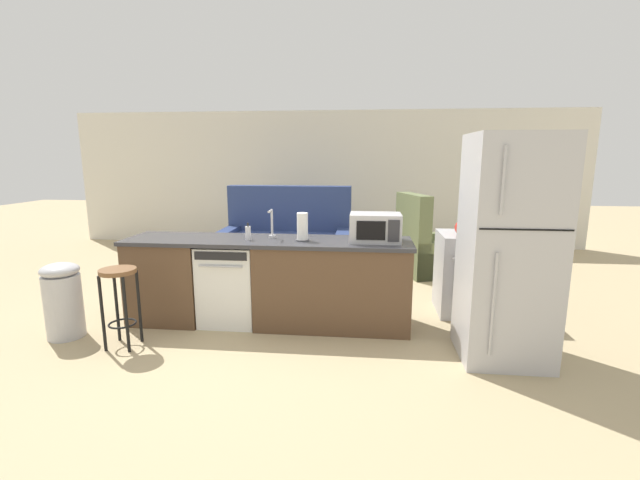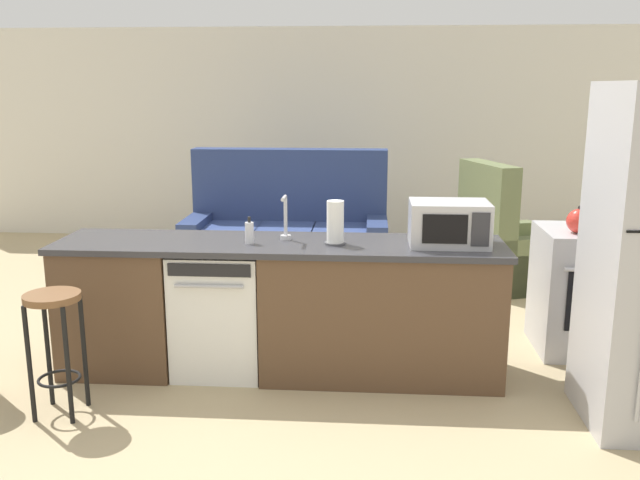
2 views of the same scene
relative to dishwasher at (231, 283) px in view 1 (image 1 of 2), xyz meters
name	(u,v)px [view 1 (image 1 of 2)]	position (x,y,z in m)	size (l,w,h in m)	color
ground_plane	(256,321)	(0.25, 0.00, -0.42)	(24.00, 24.00, 0.00)	tan
wall_back	(323,179)	(0.55, 4.20, 0.88)	(10.00, 0.06, 2.60)	silver
kitchen_counter	(277,284)	(0.49, 0.00, 0.00)	(2.94, 0.66, 0.90)	brown
dishwasher	(231,283)	(0.00, 0.00, 0.00)	(0.58, 0.61, 0.84)	white
stove_range	(473,273)	(2.60, 0.55, 0.03)	(0.76, 0.68, 0.90)	#B7B7BC
refrigerator	(508,250)	(2.60, -0.55, 0.54)	(0.72, 0.73, 1.92)	#B7B7BC
microwave	(375,228)	(1.50, 0.00, 0.62)	(0.50, 0.37, 0.28)	#B7B7BC
sink_faucet	(272,226)	(0.44, 0.06, 0.61)	(0.07, 0.18, 0.30)	silver
paper_towel_roll	(302,227)	(0.77, -0.03, 0.62)	(0.14, 0.14, 0.28)	#4C4C51
soap_bottle	(248,233)	(0.22, -0.06, 0.55)	(0.06, 0.06, 0.18)	silver
kettle	(463,228)	(2.43, 0.42, 0.56)	(0.21, 0.17, 0.19)	red
bar_stool	(119,291)	(-0.81, -0.71, 0.11)	(0.32, 0.32, 0.74)	brown
trash_bin	(63,299)	(-1.49, -0.57, -0.04)	(0.35, 0.35, 0.74)	#B7B7BC
couch	(288,242)	(0.16, 2.41, -0.03)	(2.00, 0.91, 1.27)	navy
armchair	(424,251)	(2.28, 2.16, -0.07)	(1.02, 1.06, 1.20)	#667047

